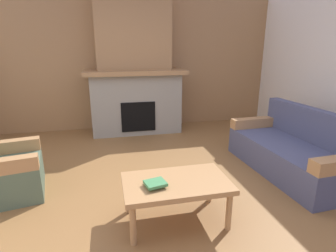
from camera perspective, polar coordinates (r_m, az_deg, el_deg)
ground at (r=3.13m, az=-1.08°, el=-15.00°), size 9.00×9.00×0.00m
wall_back_wood_panel at (r=5.64m, az=-7.66°, el=13.48°), size 6.00×0.12×2.70m
fireplace at (r=5.28m, az=-7.17°, el=11.27°), size 1.90×0.82×2.70m
couch at (r=3.98m, az=25.35°, el=-4.96°), size 0.92×1.84×0.85m
armchair at (r=3.57m, az=-32.47°, el=-8.30°), size 0.89×0.89×0.85m
coffee_table at (r=2.57m, az=1.77°, el=-12.76°), size 1.00×0.60×0.43m
book_stack_near_edge at (r=2.45m, az=-2.71°, el=-12.23°), size 0.22×0.22×0.05m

